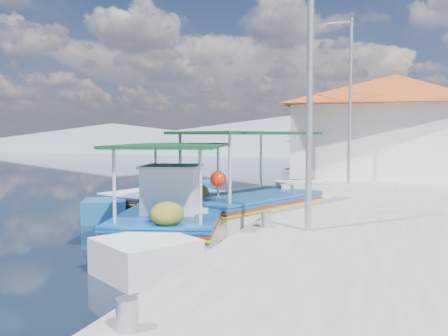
% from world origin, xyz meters
% --- Properties ---
extents(ground, '(160.00, 160.00, 0.00)m').
position_xyz_m(ground, '(0.00, 0.00, 0.00)').
color(ground, black).
rests_on(ground, ground).
extents(quay, '(5.00, 44.00, 0.50)m').
position_xyz_m(quay, '(5.90, 6.00, 0.25)').
color(quay, '#A4A199').
rests_on(quay, ground).
extents(bollards, '(0.20, 17.20, 0.30)m').
position_xyz_m(bollards, '(3.80, 5.25, 0.65)').
color(bollards, '#A5A8AD').
rests_on(bollards, quay).
extents(main_caique, '(3.20, 6.78, 2.31)m').
position_xyz_m(main_caique, '(1.69, 2.45, 0.44)').
color(main_caique, white).
rests_on(main_caique, ground).
extents(caique_green_canopy, '(3.81, 6.45, 2.62)m').
position_xyz_m(caique_green_canopy, '(2.55, 4.87, 0.39)').
color(caique_green_canopy, white).
rests_on(caique_green_canopy, ground).
extents(caique_blue_hull, '(2.59, 5.27, 0.98)m').
position_xyz_m(caique_blue_hull, '(-0.50, 5.67, 0.26)').
color(caique_blue_hull, '#195496').
rests_on(caique_blue_hull, ground).
extents(caique_far, '(2.71, 6.20, 2.22)m').
position_xyz_m(caique_far, '(2.37, 17.75, 0.41)').
color(caique_far, white).
rests_on(caique_far, ground).
extents(harbor_building, '(10.49, 10.49, 4.40)m').
position_xyz_m(harbor_building, '(6.20, 15.00, 2.78)').
color(harbor_building, white).
rests_on(harbor_building, quay).
extents(lamp_post_near, '(1.21, 0.14, 6.00)m').
position_xyz_m(lamp_post_near, '(4.51, 2.00, 3.85)').
color(lamp_post_near, '#A5A8AD').
rests_on(lamp_post_near, quay).
extents(lamp_post_far, '(1.21, 0.14, 6.00)m').
position_xyz_m(lamp_post_far, '(4.51, 11.00, 3.85)').
color(lamp_post_far, '#A5A8AD').
rests_on(lamp_post_far, quay).
extents(mountain_ridge, '(171.40, 96.00, 5.50)m').
position_xyz_m(mountain_ridge, '(6.54, 56.00, 2.04)').
color(mountain_ridge, gray).
rests_on(mountain_ridge, ground).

